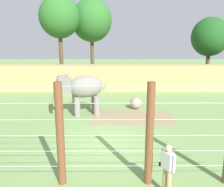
# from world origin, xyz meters

# --- Properties ---
(ground_plane) EXTENTS (120.00, 120.00, 0.00)m
(ground_plane) POSITION_xyz_m (0.00, 0.00, 0.00)
(ground_plane) COLOR #759956
(dirt_patch) EXTENTS (5.39, 3.46, 0.01)m
(dirt_patch) POSITION_xyz_m (1.59, 3.88, 0.00)
(dirt_patch) COLOR #937F5B
(dirt_patch) RESTS_ON ground
(embankment_wall) EXTENTS (36.00, 1.80, 2.57)m
(embankment_wall) POSITION_xyz_m (0.00, 12.68, 1.28)
(embankment_wall) COLOR tan
(embankment_wall) RESTS_ON ground
(elephant) EXTENTS (3.50, 2.03, 2.69)m
(elephant) POSITION_xyz_m (-1.74, 4.43, 1.78)
(elephant) COLOR gray
(elephant) RESTS_ON ground
(enrichment_ball) EXTENTS (0.85, 0.85, 0.85)m
(enrichment_ball) POSITION_xyz_m (2.04, 5.81, 0.43)
(enrichment_ball) COLOR gray
(enrichment_ball) RESTS_ON ground
(cable_fence) EXTENTS (9.31, 0.27, 3.53)m
(cable_fence) POSITION_xyz_m (-0.00, -3.37, 1.77)
(cable_fence) COLOR brown
(cable_fence) RESTS_ON ground
(zookeeper) EXTENTS (0.44, 0.52, 1.67)m
(zookeeper) POSITION_xyz_m (1.96, -3.97, 0.93)
(zookeeper) COLOR tan
(zookeeper) RESTS_ON ground
(tree_far_left) EXTENTS (4.22, 4.22, 7.64)m
(tree_far_left) POSITION_xyz_m (11.68, 16.87, 5.39)
(tree_far_left) COLOR brown
(tree_far_left) RESTS_ON ground
(tree_left_of_centre) EXTENTS (4.44, 4.44, 9.88)m
(tree_left_of_centre) POSITION_xyz_m (-5.44, 16.15, 7.49)
(tree_left_of_centre) COLOR brown
(tree_left_of_centre) RESTS_ON ground
(tree_behind_wall) EXTENTS (4.97, 4.97, 10.06)m
(tree_behind_wall) POSITION_xyz_m (-2.14, 19.28, 7.41)
(tree_behind_wall) COLOR brown
(tree_behind_wall) RESTS_ON ground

